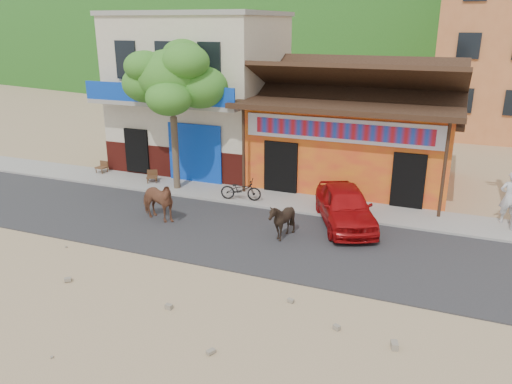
# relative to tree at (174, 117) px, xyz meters

# --- Properties ---
(ground) EXTENTS (120.00, 120.00, 0.00)m
(ground) POSITION_rel_tree_xyz_m (4.60, -5.80, -3.12)
(ground) COLOR #9E825B
(ground) RESTS_ON ground
(road) EXTENTS (60.00, 5.00, 0.04)m
(road) POSITION_rel_tree_xyz_m (4.60, -3.30, -3.10)
(road) COLOR #28282B
(road) RESTS_ON ground
(sidewalk) EXTENTS (60.00, 2.00, 0.12)m
(sidewalk) POSITION_rel_tree_xyz_m (4.60, 0.20, -3.06)
(sidewalk) COLOR gray
(sidewalk) RESTS_ON ground
(dance_club) EXTENTS (8.00, 6.00, 3.60)m
(dance_club) POSITION_rel_tree_xyz_m (6.60, 4.20, -1.32)
(dance_club) COLOR orange
(dance_club) RESTS_ON ground
(cafe_building) EXTENTS (7.00, 6.00, 7.00)m
(cafe_building) POSITION_rel_tree_xyz_m (-0.90, 4.20, 0.38)
(cafe_building) COLOR beige
(cafe_building) RESTS_ON ground
(tree) EXTENTS (3.00, 3.00, 6.00)m
(tree) POSITION_rel_tree_xyz_m (0.00, 0.00, 0.00)
(tree) COLOR #2D721E
(tree) RESTS_ON sidewalk
(cow_tan) EXTENTS (1.86, 1.19, 1.46)m
(cow_tan) POSITION_rel_tree_xyz_m (1.11, -3.28, -2.35)
(cow_tan) COLOR brown
(cow_tan) RESTS_ON road
(cow_dark) EXTENTS (1.53, 1.50, 1.27)m
(cow_dark) POSITION_rel_tree_xyz_m (5.74, -3.16, -2.44)
(cow_dark) COLOR black
(cow_dark) RESTS_ON road
(red_car) EXTENTS (3.15, 4.36, 1.38)m
(red_car) POSITION_rel_tree_xyz_m (7.37, -1.21, -2.39)
(red_car) COLOR #A70B0E
(red_car) RESTS_ON road
(scooter) EXTENTS (1.69, 0.84, 0.85)m
(scooter) POSITION_rel_tree_xyz_m (3.10, -0.40, -2.58)
(scooter) COLOR black
(scooter) RESTS_ON sidewalk
(pedestrian) EXTENTS (0.74, 0.55, 1.85)m
(pedestrian) POSITION_rel_tree_xyz_m (12.60, 0.86, -2.07)
(pedestrian) COLOR silver
(pedestrian) RESTS_ON sidewalk
(cafe_chair_left) EXTENTS (0.48, 0.48, 0.96)m
(cafe_chair_left) POSITION_rel_tree_xyz_m (-4.40, 0.67, -2.52)
(cafe_chair_left) COLOR #462D17
(cafe_chair_left) RESTS_ON sidewalk
(cafe_chair_right) EXTENTS (0.60, 0.60, 0.96)m
(cafe_chair_right) POSITION_rel_tree_xyz_m (-1.40, 0.27, -2.52)
(cafe_chair_right) COLOR #483118
(cafe_chair_right) RESTS_ON sidewalk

